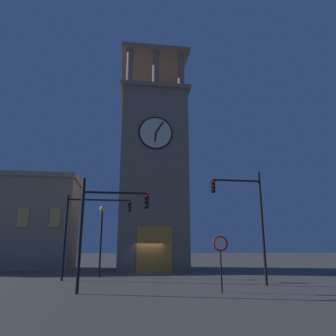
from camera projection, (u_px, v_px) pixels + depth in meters
ground_plane at (149, 272)px, 27.82m from camera, size 200.00×200.00×0.00m
clocktower at (151, 176)px, 34.03m from camera, size 7.21×9.22×24.84m
traffic_signal_near at (88, 221)px, 22.01m from camera, size 4.54×0.41×5.78m
traffic_signal_mid at (247, 210)px, 19.20m from camera, size 3.21×0.41×6.79m
traffic_signal_far at (104, 218)px, 15.87m from camera, size 3.42×0.41×5.62m
street_lamp at (102, 227)px, 24.15m from camera, size 0.44×0.44×5.31m
no_horn_sign at (221, 248)px, 15.83m from camera, size 0.78×0.14×2.72m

